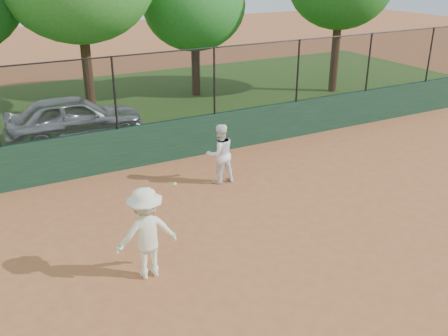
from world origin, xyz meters
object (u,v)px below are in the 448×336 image
player_second (220,154)px  player_main (146,233)px  parked_car (74,118)px  tree_3 (194,5)px

player_second → player_main: 4.44m
parked_car → player_main: (-0.52, -8.31, 0.16)m
parked_car → player_second: bearing=-150.7°
player_second → player_main: size_ratio=0.82×
player_main → parked_car: bearing=86.4°
parked_car → tree_3: (5.94, 3.37, 2.99)m
player_second → tree_3: size_ratio=0.29×
player_second → tree_3: bearing=-108.8°
player_main → tree_3: bearing=61.0°
player_main → player_second: bearing=44.7°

